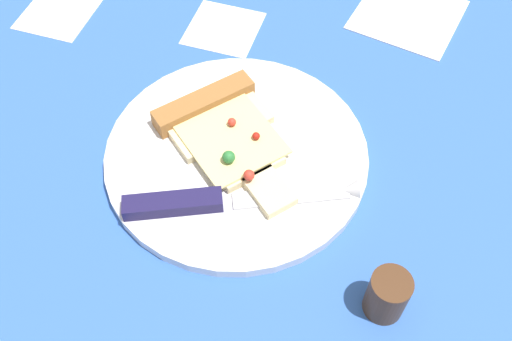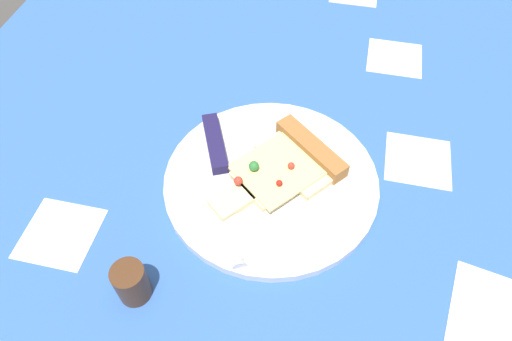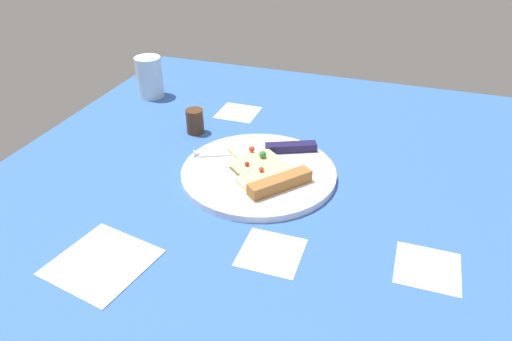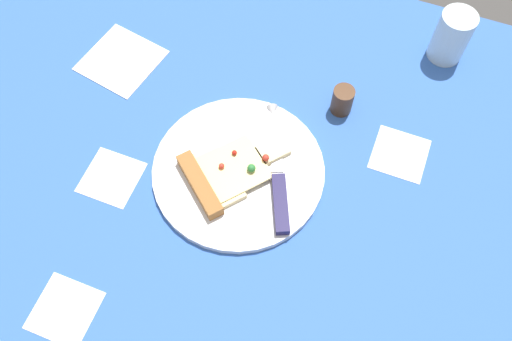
# 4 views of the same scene
# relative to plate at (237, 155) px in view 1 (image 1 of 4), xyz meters

# --- Properties ---
(ground_plane) EXTENTS (1.15, 1.15, 0.03)m
(ground_plane) POSITION_rel_plate_xyz_m (-0.08, 0.03, -0.02)
(ground_plane) COLOR #3360B7
(ground_plane) RESTS_ON ground
(plate) EXTENTS (0.29, 0.29, 0.01)m
(plate) POSITION_rel_plate_xyz_m (0.00, 0.00, 0.00)
(plate) COLOR silver
(plate) RESTS_ON ground_plane
(pizza_slice) EXTENTS (0.18, 0.17, 0.03)m
(pizza_slice) POSITION_rel_plate_xyz_m (-0.02, 0.02, 0.01)
(pizza_slice) COLOR beige
(pizza_slice) RESTS_ON plate
(knife) EXTENTS (0.23, 0.12, 0.02)m
(knife) POSITION_rel_plate_xyz_m (0.00, -0.07, 0.01)
(knife) COLOR silver
(knife) RESTS_ON plate
(pepper_shaker) EXTENTS (0.04, 0.04, 0.05)m
(pepper_shaker) POSITION_rel_plate_xyz_m (0.18, -0.12, 0.02)
(pepper_shaker) COLOR #4C2D19
(pepper_shaker) RESTS_ON ground_plane
(napkin) EXTENTS (0.15, 0.15, 0.00)m
(napkin) POSITION_rel_plate_xyz_m (0.14, 0.29, -0.00)
(napkin) COLOR white
(napkin) RESTS_ON ground_plane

